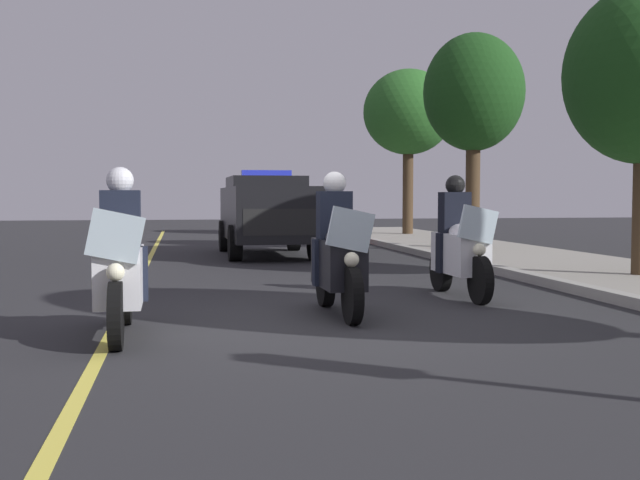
# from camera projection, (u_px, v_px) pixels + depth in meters

# --- Properties ---
(ground_plane) EXTENTS (80.00, 80.00, 0.00)m
(ground_plane) POSITION_uv_depth(u_px,v_px,m) (326.00, 320.00, 8.93)
(ground_plane) COLOR #28282B
(lane_stripe_center) EXTENTS (48.00, 0.12, 0.01)m
(lane_stripe_center) POSITION_uv_depth(u_px,v_px,m) (115.00, 326.00, 8.52)
(lane_stripe_center) COLOR #E0D14C
(lane_stripe_center) RESTS_ON ground
(police_motorcycle_lead_left) EXTENTS (2.14, 0.57, 1.72)m
(police_motorcycle_lead_left) POSITION_uv_depth(u_px,v_px,m) (120.00, 267.00, 7.87)
(police_motorcycle_lead_left) COLOR black
(police_motorcycle_lead_left) RESTS_ON ground
(police_motorcycle_lead_right) EXTENTS (2.14, 0.57, 1.72)m
(police_motorcycle_lead_right) POSITION_uv_depth(u_px,v_px,m) (338.00, 257.00, 9.31)
(police_motorcycle_lead_right) COLOR black
(police_motorcycle_lead_right) RESTS_ON ground
(police_motorcycle_trailing) EXTENTS (2.14, 0.57, 1.72)m
(police_motorcycle_trailing) POSITION_uv_depth(u_px,v_px,m) (459.00, 248.00, 10.92)
(police_motorcycle_trailing) COLOR black
(police_motorcycle_trailing) RESTS_ON ground
(police_suv) EXTENTS (4.94, 2.14, 2.05)m
(police_suv) POSITION_uv_depth(u_px,v_px,m) (267.00, 211.00, 18.75)
(police_suv) COLOR black
(police_suv) RESTS_ON ground
(cyclist_background) EXTENTS (1.76, 0.32, 1.69)m
(cyclist_background) POSITION_uv_depth(u_px,v_px,m) (334.00, 216.00, 23.65)
(cyclist_background) COLOR black
(cyclist_background) RESTS_ON ground
(tree_far_back) EXTENTS (2.58, 2.58, 5.50)m
(tree_far_back) POSITION_uv_depth(u_px,v_px,m) (474.00, 94.00, 19.96)
(tree_far_back) COLOR #42301E
(tree_far_back) RESTS_ON sidewalk_strip
(tree_behind_suv) EXTENTS (3.18, 3.18, 5.80)m
(tree_behind_suv) POSITION_uv_depth(u_px,v_px,m) (408.00, 113.00, 27.47)
(tree_behind_suv) COLOR #42301E
(tree_behind_suv) RESTS_ON sidewalk_strip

